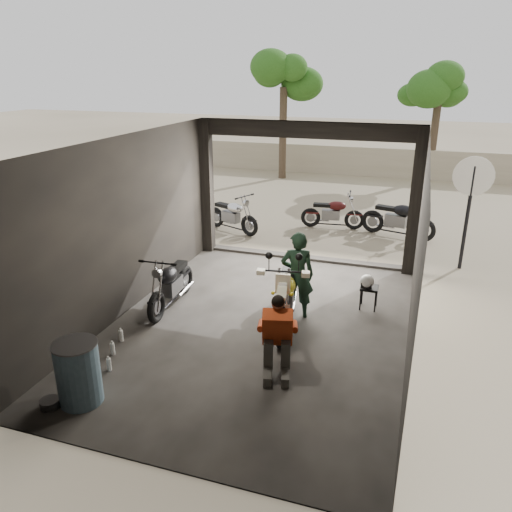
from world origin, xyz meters
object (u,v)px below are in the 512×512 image
Objects in this scene: outside_bike_a at (232,212)px; outside_bike_b at (333,210)px; sign_post at (471,194)px; left_bike at (171,280)px; main_bike at (286,292)px; outside_bike_c at (398,216)px; oil_drum at (79,374)px; helmet at (367,281)px; stool at (369,290)px; rider at (297,275)px; mechanic at (277,339)px.

outside_bike_a is 1.05× the size of outside_bike_b.
left_bike is at bearing -119.64° from sign_post.
sign_post is (3.07, 3.83, 1.08)m from main_bike.
outside_bike_c is 1.96× the size of oil_drum.
left_bike is 3.65m from helmet.
outside_bike_a is 5.54m from stool.
rider is at bearing 57.16° from oil_drum.
stool is at bearing 53.40° from mechanic.
main_bike is 2.23m from left_bike.
left_bike is 6.25m from outside_bike_b.
left_bike is at bearing 93.36° from oil_drum.
sign_post reaches higher than stool.
outside_bike_b is 0.61× the size of sign_post.
left_bike is 1.40× the size of mechanic.
main_bike is 0.43m from rider.
outside_bike_b is at bearing 68.66° from left_bike.
rider reaches higher than main_bike.
outside_bike_b is at bearing -100.35° from rider.
stool is 1.65× the size of helmet.
oil_drum is (-2.06, -2.97, -0.19)m from main_bike.
outside_bike_a is at bearing 95.54° from oil_drum.
outside_bike_b reaches higher than helmet.
outside_bike_a is (-2.81, 4.79, -0.10)m from main_bike.
stool is at bearing 29.96° from main_bike.
outside_bike_a is 1.00× the size of rider.
main_bike is at bearing -103.96° from sign_post.
rider is 1.81× the size of oil_drum.
helmet is (1.16, 0.68, -0.24)m from rider.
mechanic is at bearing -174.40° from outside_bike_c.
outside_bike_a is 3.57× the size of stool.
oil_drum is at bearing 43.47° from rider.
main_bike is 1.10× the size of outside_bike_c.
stool is (1.32, 1.10, -0.26)m from main_bike.
outside_bike_b is 0.95× the size of rider.
outside_bike_c is (1.79, -0.24, 0.07)m from outside_bike_b.
helmet is (1.27, 1.06, -0.07)m from main_bike.
outside_bike_b reaches higher than stool.
main_bike reaches higher than outside_bike_b.
sign_post is at bearing 52.95° from oil_drum.
outside_bike_b is 4.10m from sign_post.
helmet is (1.00, 2.55, 0.00)m from mechanic.
rider is (-1.47, -5.34, 0.22)m from outside_bike_c.
main_bike reaches higher than outside_bike_c.
stool is (1.22, 0.72, -0.43)m from rider.
outside_bike_a is 4.48m from outside_bike_c.
left_bike and outside_bike_a have the same top height.
left_bike reaches higher than stool.
outside_bike_c is 9.41m from oil_drum.
oil_drum is (0.18, -3.01, -0.10)m from left_bike.
main_bike is at bearing -151.91° from helmet.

